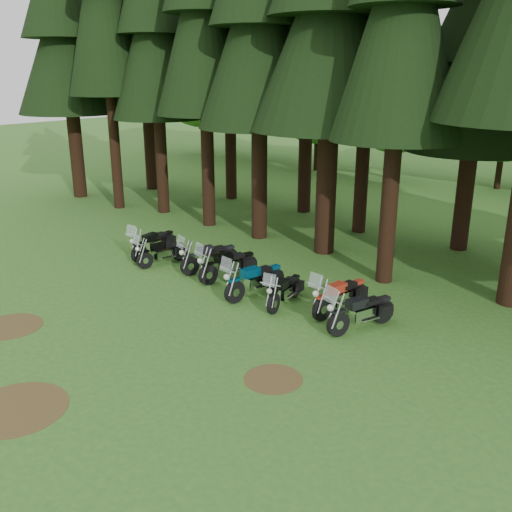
% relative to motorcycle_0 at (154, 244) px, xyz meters
% --- Properties ---
extents(ground, '(120.00, 120.00, 0.00)m').
position_rel_motorcycle_0_xyz_m(ground, '(4.63, -4.75, -0.51)').
color(ground, '#326224').
rests_on(ground, ground).
extents(pine_front_0, '(5.49, 5.49, 16.17)m').
position_rel_motorcycle_0_xyz_m(pine_front_0, '(-11.57, 4.53, 9.18)').
color(pine_front_0, black).
rests_on(pine_front_0, ground).
extents(pine_front_2, '(4.32, 4.32, 16.22)m').
position_rel_motorcycle_0_xyz_m(pine_front_2, '(-5.14, 5.07, 9.20)').
color(pine_front_2, black).
rests_on(pine_front_2, ground).
extents(pine_back_0, '(5.00, 5.00, 17.21)m').
position_rel_motorcycle_0_xyz_m(pine_back_0, '(-10.05, 8.50, 9.80)').
color(pine_back_0, black).
rests_on(pine_back_0, ground).
extents(pine_back_1, '(4.52, 4.52, 16.22)m').
position_rel_motorcycle_0_xyz_m(pine_back_1, '(-4.62, 9.60, 9.20)').
color(pine_back_1, black).
rests_on(pine_back_1, ground).
extents(pine_back_2, '(4.85, 4.85, 16.30)m').
position_rel_motorcycle_0_xyz_m(pine_back_2, '(0.25, 9.66, 9.25)').
color(pine_back_2, black).
rests_on(pine_back_2, ground).
extents(pine_back_4, '(4.94, 4.94, 13.78)m').
position_rel_motorcycle_0_xyz_m(pine_back_4, '(8.67, 8.50, 7.74)').
color(pine_back_4, black).
rests_on(pine_back_4, ground).
extents(decid_0, '(8.00, 7.78, 10.00)m').
position_rel_motorcycle_0_xyz_m(decid_0, '(-17.47, 20.52, 5.39)').
color(decid_0, black).
rests_on(decid_0, ground).
extents(decid_1, '(7.91, 7.69, 9.88)m').
position_rel_motorcycle_0_xyz_m(decid_1, '(-11.35, 21.02, 5.32)').
color(decid_1, black).
rests_on(decid_1, ground).
extents(decid_2, '(6.72, 6.53, 8.40)m').
position_rel_motorcycle_0_xyz_m(decid_2, '(-5.80, 20.03, 4.45)').
color(decid_2, black).
rests_on(decid_2, ground).
extents(decid_3, '(6.12, 5.95, 7.65)m').
position_rel_motorcycle_0_xyz_m(decid_3, '(-0.08, 20.38, 4.00)').
color(decid_3, black).
rests_on(decid_3, ground).
extents(decid_4, '(5.93, 5.76, 7.41)m').
position_rel_motorcycle_0_xyz_m(decid_4, '(6.21, 21.58, 3.86)').
color(decid_4, black).
rests_on(decid_4, ground).
extents(dirt_patch_0, '(1.80, 1.80, 0.01)m').
position_rel_motorcycle_0_xyz_m(dirt_patch_0, '(1.63, -6.75, -0.50)').
color(dirt_patch_0, '#4C3D1E').
rests_on(dirt_patch_0, ground).
extents(dirt_patch_1, '(1.40, 1.40, 0.01)m').
position_rel_motorcycle_0_xyz_m(dirt_patch_1, '(9.13, -4.25, -0.50)').
color(dirt_patch_1, '#4C3D1E').
rests_on(dirt_patch_1, ground).
extents(dirt_patch_2, '(2.20, 2.20, 0.01)m').
position_rel_motorcycle_0_xyz_m(dirt_patch_2, '(5.63, -8.75, -0.50)').
color(dirt_patch_2, '#4C3D1E').
rests_on(dirt_patch_2, ground).
extents(motorcycle_0, '(0.59, 2.42, 1.52)m').
position_rel_motorcycle_0_xyz_m(motorcycle_0, '(0.00, 0.00, 0.00)').
color(motorcycle_0, black).
rests_on(motorcycle_0, ground).
extents(motorcycle_1, '(0.73, 2.10, 1.33)m').
position_rel_motorcycle_0_xyz_m(motorcycle_1, '(0.94, -0.41, -0.06)').
color(motorcycle_1, black).
rests_on(motorcycle_1, ground).
extents(motorcycle_2, '(0.94, 2.36, 1.50)m').
position_rel_motorcycle_0_xyz_m(motorcycle_2, '(2.77, 0.21, -0.01)').
color(motorcycle_2, black).
rests_on(motorcycle_2, ground).
extents(motorcycle_3, '(0.87, 2.39, 1.51)m').
position_rel_motorcycle_0_xyz_m(motorcycle_3, '(3.87, -0.02, -0.00)').
color(motorcycle_3, black).
rests_on(motorcycle_3, ground).
extents(motorcycle_4, '(0.68, 2.47, 1.55)m').
position_rel_motorcycle_0_xyz_m(motorcycle_4, '(5.53, -0.58, 0.01)').
color(motorcycle_4, black).
rests_on(motorcycle_4, ground).
extents(motorcycle_5, '(0.63, 2.13, 1.34)m').
position_rel_motorcycle_0_xyz_m(motorcycle_5, '(6.69, -0.56, -0.06)').
color(motorcycle_5, black).
rests_on(motorcycle_5, ground).
extents(motorcycle_6, '(0.63, 2.41, 1.51)m').
position_rel_motorcycle_0_xyz_m(motorcycle_6, '(8.30, 0.04, -0.00)').
color(motorcycle_6, black).
rests_on(motorcycle_6, ground).
extents(motorcycle_7, '(1.06, 2.34, 1.50)m').
position_rel_motorcycle_0_xyz_m(motorcycle_7, '(9.36, -0.58, -0.01)').
color(motorcycle_7, black).
rests_on(motorcycle_7, ground).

